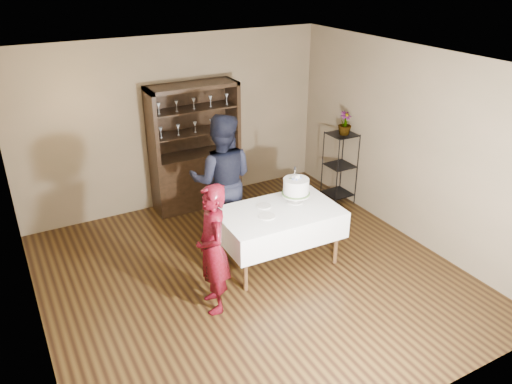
{
  "coord_description": "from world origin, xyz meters",
  "views": [
    {
      "loc": [
        -2.53,
        -4.7,
        3.74
      ],
      "look_at": [
        0.12,
        0.1,
        1.13
      ],
      "focal_mm": 35.0,
      "sensor_mm": 36.0,
      "label": 1
    }
  ],
  "objects_px": {
    "cake_table": "(279,223)",
    "man": "(222,180)",
    "china_hutch": "(196,167)",
    "plant_etagere": "(340,165)",
    "cake": "(296,188)",
    "woman": "(213,249)",
    "potted_plant": "(345,123)"
  },
  "relations": [
    {
      "from": "man",
      "to": "potted_plant",
      "type": "relative_size",
      "value": 5.11
    },
    {
      "from": "china_hutch",
      "to": "cake",
      "type": "height_order",
      "value": "china_hutch"
    },
    {
      "from": "woman",
      "to": "man",
      "type": "height_order",
      "value": "man"
    },
    {
      "from": "cake_table",
      "to": "potted_plant",
      "type": "distance_m",
      "value": 2.23
    },
    {
      "from": "china_hutch",
      "to": "cake",
      "type": "bearing_deg",
      "value": -73.89
    },
    {
      "from": "cake_table",
      "to": "woman",
      "type": "height_order",
      "value": "woman"
    },
    {
      "from": "potted_plant",
      "to": "china_hutch",
      "type": "bearing_deg",
      "value": 152.36
    },
    {
      "from": "plant_etagere",
      "to": "potted_plant",
      "type": "distance_m",
      "value": 0.72
    },
    {
      "from": "china_hutch",
      "to": "man",
      "type": "xyz_separation_m",
      "value": [
        -0.12,
        -1.25,
        0.28
      ]
    },
    {
      "from": "plant_etagere",
      "to": "cake",
      "type": "bearing_deg",
      "value": -146.89
    },
    {
      "from": "china_hutch",
      "to": "cake_table",
      "type": "bearing_deg",
      "value": -82.82
    },
    {
      "from": "plant_etagere",
      "to": "cake",
      "type": "distance_m",
      "value": 1.82
    },
    {
      "from": "cake_table",
      "to": "woman",
      "type": "bearing_deg",
      "value": -158.71
    },
    {
      "from": "china_hutch",
      "to": "plant_etagere",
      "type": "distance_m",
      "value": 2.33
    },
    {
      "from": "woman",
      "to": "cake_table",
      "type": "bearing_deg",
      "value": 120.65
    },
    {
      "from": "man",
      "to": "china_hutch",
      "type": "bearing_deg",
      "value": -67.55
    },
    {
      "from": "china_hutch",
      "to": "potted_plant",
      "type": "bearing_deg",
      "value": -27.64
    },
    {
      "from": "cake_table",
      "to": "potted_plant",
      "type": "xyz_separation_m",
      "value": [
        1.82,
        1.04,
        0.78
      ]
    },
    {
      "from": "cake",
      "to": "man",
      "type": "bearing_deg",
      "value": 132.19
    },
    {
      "from": "plant_etagere",
      "to": "cake_table",
      "type": "relative_size",
      "value": 0.76
    },
    {
      "from": "man",
      "to": "woman",
      "type": "bearing_deg",
      "value": 88.4
    },
    {
      "from": "china_hutch",
      "to": "cake",
      "type": "distance_m",
      "value": 2.13
    },
    {
      "from": "china_hutch",
      "to": "cake_table",
      "type": "xyz_separation_m",
      "value": [
        0.27,
        -2.13,
        -0.07
      ]
    },
    {
      "from": "plant_etagere",
      "to": "man",
      "type": "bearing_deg",
      "value": -174.85
    },
    {
      "from": "cake",
      "to": "china_hutch",
      "type": "bearing_deg",
      "value": 106.11
    },
    {
      "from": "man",
      "to": "cake",
      "type": "bearing_deg",
      "value": 160.06
    },
    {
      "from": "plant_etagere",
      "to": "cake_table",
      "type": "distance_m",
      "value": 2.11
    },
    {
      "from": "man",
      "to": "cake",
      "type": "xyz_separation_m",
      "value": [
        0.7,
        -0.78,
        0.05
      ]
    },
    {
      "from": "cake_table",
      "to": "cake",
      "type": "xyz_separation_m",
      "value": [
        0.32,
        0.11,
        0.39
      ]
    },
    {
      "from": "cake_table",
      "to": "man",
      "type": "distance_m",
      "value": 1.02
    },
    {
      "from": "cake_table",
      "to": "man",
      "type": "height_order",
      "value": "man"
    },
    {
      "from": "cake",
      "to": "potted_plant",
      "type": "distance_m",
      "value": 1.81
    }
  ]
}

